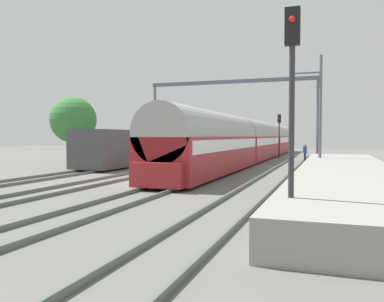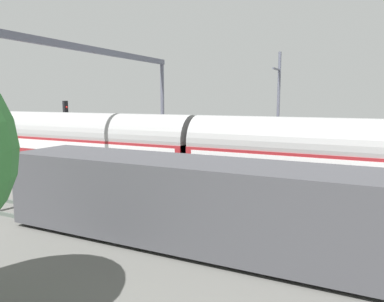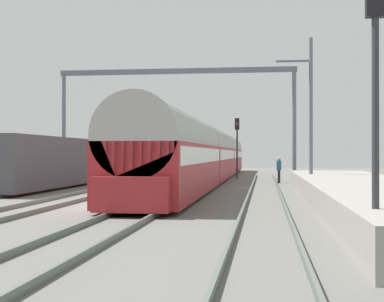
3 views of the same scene
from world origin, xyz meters
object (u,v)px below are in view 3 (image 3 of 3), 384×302
person_crossing (279,168)px  freight_car (41,163)px  railway_signal_far (237,140)px  catenary_gantry (176,97)px  railway_signal_near (375,74)px  passenger_train (209,153)px

person_crossing → freight_car: bearing=-45.0°
railway_signal_far → catenary_gantry: bearing=-123.6°
freight_car → railway_signal_near: 23.69m
person_crossing → railway_signal_near: (1.17, -27.06, 2.46)m
railway_signal_near → railway_signal_far: railway_signal_near is taller
freight_car → catenary_gantry: 11.79m
railway_signal_far → railway_signal_near: bearing=-82.8°
person_crossing → catenary_gantry: (-7.04, 0.79, 4.88)m
passenger_train → railway_signal_far: (1.92, 3.50, 1.09)m
person_crossing → railway_signal_near: size_ratio=0.32×
freight_car → railway_signal_far: (10.03, 15.01, 1.59)m
passenger_train → railway_signal_far: 4.13m
railway_signal_far → catenary_gantry: 7.68m
passenger_train → freight_car: bearing=-125.2°
person_crossing → catenary_gantry: 8.60m
catenary_gantry → freight_car: bearing=-123.9°
passenger_train → railway_signal_near: 30.96m
railway_signal_far → catenary_gantry: size_ratio=0.29×
freight_car → catenary_gantry: catenary_gantry is taller
railway_signal_near → railway_signal_far: bearing=97.2°
freight_car → railway_signal_far: size_ratio=2.74×
person_crossing → passenger_train: bearing=-110.1°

